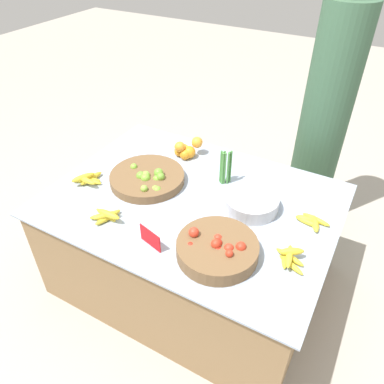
{
  "coord_description": "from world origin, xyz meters",
  "views": [
    {
      "loc": [
        0.8,
        -1.43,
        1.98
      ],
      "look_at": [
        0.0,
        0.0,
        0.71
      ],
      "focal_mm": 35.0,
      "sensor_mm": 36.0,
      "label": 1
    }
  ],
  "objects_px": {
    "tomato_basket": "(217,249)",
    "metal_bowl": "(251,202)",
    "price_sign": "(151,238)",
    "vendor_person": "(324,122)",
    "lime_bowl": "(148,178)"
  },
  "relations": [
    {
      "from": "vendor_person",
      "to": "lime_bowl",
      "type": "bearing_deg",
      "value": -128.26
    },
    {
      "from": "lime_bowl",
      "to": "vendor_person",
      "type": "bearing_deg",
      "value": 51.74
    },
    {
      "from": "tomato_basket",
      "to": "vendor_person",
      "type": "xyz_separation_m",
      "value": [
        0.16,
        1.3,
        0.11
      ]
    },
    {
      "from": "lime_bowl",
      "to": "metal_bowl",
      "type": "xyz_separation_m",
      "value": [
        0.62,
        0.07,
        0.01
      ]
    },
    {
      "from": "lime_bowl",
      "to": "price_sign",
      "type": "xyz_separation_m",
      "value": [
        0.31,
        -0.42,
        0.02
      ]
    },
    {
      "from": "price_sign",
      "to": "vendor_person",
      "type": "xyz_separation_m",
      "value": [
        0.46,
        1.4,
        0.1
      ]
    },
    {
      "from": "price_sign",
      "to": "vendor_person",
      "type": "height_order",
      "value": "vendor_person"
    },
    {
      "from": "price_sign",
      "to": "vendor_person",
      "type": "distance_m",
      "value": 1.47
    },
    {
      "from": "tomato_basket",
      "to": "vendor_person",
      "type": "relative_size",
      "value": 0.22
    },
    {
      "from": "lime_bowl",
      "to": "metal_bowl",
      "type": "distance_m",
      "value": 0.63
    },
    {
      "from": "tomato_basket",
      "to": "price_sign",
      "type": "xyz_separation_m",
      "value": [
        -0.3,
        -0.1,
        0.01
      ]
    },
    {
      "from": "tomato_basket",
      "to": "metal_bowl",
      "type": "xyz_separation_m",
      "value": [
        0.01,
        0.39,
        0.0
      ]
    },
    {
      "from": "metal_bowl",
      "to": "vendor_person",
      "type": "bearing_deg",
      "value": 80.85
    },
    {
      "from": "price_sign",
      "to": "vendor_person",
      "type": "relative_size",
      "value": 0.08
    },
    {
      "from": "tomato_basket",
      "to": "vendor_person",
      "type": "height_order",
      "value": "vendor_person"
    }
  ]
}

